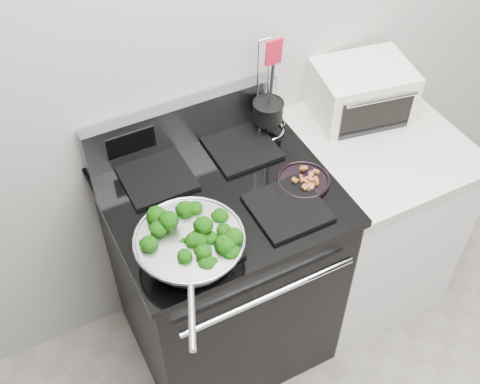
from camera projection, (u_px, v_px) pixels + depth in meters
back_wall at (253, 23)px, 2.10m from camera, size 4.00×0.02×2.70m
gas_range at (223, 271)px, 2.43m from camera, size 0.79×0.69×1.13m
counter at (362, 217)px, 2.66m from camera, size 0.62×0.68×0.92m
skillet at (190, 245)px, 1.86m from camera, size 0.35×0.53×0.07m
broccoli_pile at (189, 240)px, 1.85m from camera, size 0.27×0.27×0.10m
bacon_plate at (304, 178)px, 2.11m from camera, size 0.19×0.19×0.04m
utensil_holder at (268, 116)px, 2.26m from camera, size 0.13×0.13×0.41m
toaster_oven at (362, 91)px, 2.36m from camera, size 0.41×0.34×0.21m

